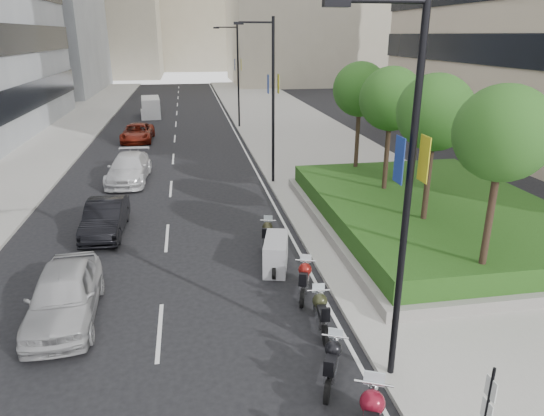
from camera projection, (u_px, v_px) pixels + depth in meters
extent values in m
cube|color=#9E9B93|center=(304.00, 138.00, 39.80)|extent=(10.00, 100.00, 0.15)
cube|color=#9E9B93|center=(32.00, 148.00, 36.42)|extent=(8.00, 100.00, 0.15)
cube|color=silver|center=(240.00, 141.00, 38.97)|extent=(0.12, 100.00, 0.01)
cube|color=silver|center=(174.00, 144.00, 38.13)|extent=(0.12, 100.00, 0.01)
cube|color=gray|center=(432.00, 221.00, 21.32)|extent=(10.00, 14.00, 0.40)
cube|color=#1F3F12|center=(433.00, 209.00, 21.11)|extent=(9.40, 13.40, 0.80)
cylinder|color=#332319|center=(488.00, 228.00, 14.77)|extent=(0.22, 0.22, 4.00)
sphere|color=#245219|center=(503.00, 133.00, 13.79)|extent=(2.80, 2.80, 2.80)
cylinder|color=#332319|center=(427.00, 189.00, 18.48)|extent=(0.22, 0.22, 4.00)
sphere|color=#245219|center=(435.00, 112.00, 17.50)|extent=(2.80, 2.80, 2.80)
cylinder|color=#332319|center=(386.00, 163.00, 22.19)|extent=(0.22, 0.22, 4.00)
sphere|color=#245219|center=(391.00, 99.00, 21.21)|extent=(2.80, 2.80, 2.80)
cylinder|color=#332319|center=(357.00, 145.00, 25.90)|extent=(0.22, 0.22, 4.00)
sphere|color=#245219|center=(360.00, 89.00, 24.92)|extent=(2.80, 2.80, 2.80)
cylinder|color=black|center=(407.00, 208.00, 10.65)|extent=(0.16, 0.16, 9.00)
cylinder|color=black|center=(383.00, 1.00, 9.09)|extent=(1.80, 0.10, 0.10)
cube|color=black|center=(336.00, 3.00, 8.96)|extent=(0.50, 0.22, 0.14)
cube|color=gold|center=(424.00, 159.00, 10.33)|extent=(0.02, 0.45, 1.00)
cube|color=navy|center=(399.00, 160.00, 10.24)|extent=(0.02, 0.45, 1.00)
cylinder|color=black|center=(273.00, 105.00, 26.42)|extent=(0.16, 0.16, 9.00)
cylinder|color=black|center=(256.00, 22.00, 24.86)|extent=(1.80, 0.10, 0.10)
cube|color=black|center=(239.00, 23.00, 24.73)|extent=(0.50, 0.22, 0.14)
cube|color=gold|center=(278.00, 84.00, 26.09)|extent=(0.02, 0.45, 1.00)
cube|color=navy|center=(268.00, 84.00, 26.00)|extent=(0.02, 0.45, 1.00)
cylinder|color=black|center=(238.00, 78.00, 43.11)|extent=(0.16, 0.16, 9.00)
cylinder|color=black|center=(227.00, 27.00, 41.55)|extent=(1.80, 0.10, 0.10)
cube|color=black|center=(216.00, 28.00, 41.42)|extent=(0.50, 0.22, 0.14)
cube|color=gold|center=(241.00, 65.00, 42.79)|extent=(0.02, 0.45, 1.00)
cube|color=navy|center=(235.00, 65.00, 42.70)|extent=(0.02, 0.45, 1.00)
cube|color=silver|center=(491.00, 389.00, 8.78)|extent=(0.02, 0.32, 0.42)
cube|color=silver|center=(487.00, 411.00, 8.95)|extent=(0.02, 0.32, 0.42)
cylinder|color=black|center=(372.00, 407.00, 10.71)|extent=(0.40, 0.68, 0.69)
sphere|color=maroon|center=(372.00, 403.00, 9.98)|extent=(0.53, 0.53, 0.53)
cylinder|color=silver|center=(374.00, 383.00, 10.17)|extent=(0.77, 0.38, 0.06)
cylinder|color=black|center=(327.00, 392.00, 11.24)|extent=(0.33, 0.56, 0.56)
cylinder|color=black|center=(335.00, 354.00, 12.56)|extent=(0.33, 0.56, 0.56)
cube|color=silver|center=(331.00, 368.00, 11.81)|extent=(0.56, 0.82, 0.38)
sphere|color=black|center=(333.00, 349.00, 11.96)|extent=(0.44, 0.44, 0.44)
cube|color=black|center=(330.00, 365.00, 11.46)|extent=(0.51, 0.73, 0.15)
cylinder|color=silver|center=(335.00, 336.00, 12.12)|extent=(0.63, 0.32, 0.05)
cylinder|color=black|center=(325.00, 335.00, 13.35)|extent=(0.16, 0.58, 0.57)
cylinder|color=black|center=(317.00, 307.00, 14.73)|extent=(0.16, 0.58, 0.57)
cube|color=silver|center=(321.00, 317.00, 13.94)|extent=(0.35, 0.80, 0.39)
sphere|color=#292C18|center=(320.00, 301.00, 14.11)|extent=(0.44, 0.44, 0.44)
cube|color=black|center=(323.00, 313.00, 13.58)|extent=(0.32, 0.71, 0.15)
cylinder|color=silver|center=(319.00, 290.00, 14.27)|extent=(0.68, 0.11, 0.05)
cylinder|color=black|center=(302.00, 298.00, 15.21)|extent=(0.28, 0.58, 0.58)
cylinder|color=black|center=(306.00, 276.00, 16.59)|extent=(0.28, 0.58, 0.58)
cube|color=silver|center=(304.00, 283.00, 15.80)|extent=(0.51, 0.84, 0.39)
sphere|color=maroon|center=(305.00, 269.00, 15.97)|extent=(0.45, 0.45, 0.45)
cube|color=black|center=(303.00, 279.00, 15.44)|extent=(0.46, 0.74, 0.15)
cylinder|color=silver|center=(306.00, 261.00, 16.14)|extent=(0.67, 0.26, 0.05)
cylinder|color=black|center=(274.00, 271.00, 16.99)|extent=(0.25, 0.59, 0.58)
cylinder|color=black|center=(277.00, 253.00, 18.39)|extent=(0.25, 0.59, 0.58)
cube|color=gray|center=(276.00, 254.00, 17.58)|extent=(1.25, 2.10, 1.17)
cylinder|color=black|center=(265.00, 248.00, 18.87)|extent=(0.25, 0.56, 0.55)
cylinder|color=black|center=(269.00, 234.00, 20.20)|extent=(0.25, 0.56, 0.55)
cube|color=silver|center=(267.00, 237.00, 19.44)|extent=(0.45, 0.79, 0.37)
sphere|color=#2C2B18|center=(267.00, 227.00, 19.60)|extent=(0.42, 0.42, 0.42)
cube|color=black|center=(266.00, 233.00, 19.10)|extent=(0.41, 0.70, 0.14)
cylinder|color=silver|center=(268.00, 220.00, 19.76)|extent=(0.64, 0.22, 0.04)
imported|color=#ACACAE|center=(64.00, 295.00, 14.41)|extent=(2.14, 4.82, 1.61)
imported|color=black|center=(105.00, 218.00, 20.71)|extent=(1.60, 4.37, 1.43)
imported|color=silver|center=(129.00, 168.00, 28.17)|extent=(2.46, 5.44, 1.55)
imported|color=maroon|center=(137.00, 133.00, 38.73)|extent=(2.48, 5.09, 1.39)
cube|color=silver|center=(151.00, 107.00, 50.39)|extent=(2.15, 4.81, 1.97)
cube|color=silver|center=(150.00, 114.00, 48.90)|extent=(1.86, 1.26, 1.03)
cylinder|color=black|center=(143.00, 116.00, 48.93)|extent=(0.23, 0.66, 0.66)
cylinder|color=black|center=(158.00, 116.00, 49.17)|extent=(0.23, 0.66, 0.66)
cylinder|color=black|center=(145.00, 112.00, 51.88)|extent=(0.23, 0.66, 0.66)
cylinder|color=black|center=(159.00, 111.00, 52.12)|extent=(0.23, 0.66, 0.66)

